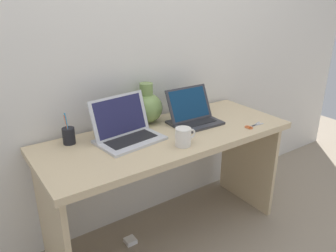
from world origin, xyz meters
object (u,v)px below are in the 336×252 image
Objects in this scene: coffee_mug at (184,137)px; power_brick at (130,241)px; green_vase at (147,107)px; pen_cup at (69,135)px; laptop_right at (192,114)px; scissors at (252,126)px; laptop_left at (125,129)px.

coffee_mug is 1.82× the size of power_brick.
green_vase is 2.02× the size of coffee_mug.
pen_cup is at bearing -175.73° from green_vase.
coffee_mug reaches higher than power_brick.
laptop_right is 0.35m from coffee_mug.
coffee_mug is at bearing 176.91° from scissors.
scissors is at bearing -21.71° from pen_cup.
laptop_right is 1.71× the size of pen_cup.
pen_cup reaches higher than coffee_mug.
coffee_mug is (-0.26, -0.25, -0.01)m from laptop_right.
laptop_right reaches higher than pen_cup.
power_brick is (-0.25, -0.17, -0.82)m from green_vase.
power_brick is at bearing 179.80° from laptop_right.
laptop_left is at bearing 178.88° from laptop_right.
laptop_left is at bearing 38.30° from power_brick.
green_vase is at bearing 144.10° from laptop_right.
power_brick is (-0.74, 0.27, -0.72)m from scissors.
pen_cup is at bearing 154.82° from power_brick.
pen_cup is (-0.53, -0.04, -0.05)m from green_vase.
green_vase is at bearing 33.90° from laptop_left.
power_brick is (-0.48, 0.00, -0.78)m from laptop_right.
power_brick is at bearing 159.63° from scissors.
pen_cup is 1.09m from scissors.
green_vase is at bearing 137.90° from scissors.
laptop_right is 4.48× the size of power_brick.
laptop_left reaches higher than power_brick.
pen_cup is 2.62× the size of power_brick.
pen_cup is (-0.50, 0.38, -0.00)m from coffee_mug.
laptop_right is 0.92m from power_brick.
laptop_right is at bearing -0.20° from power_brick.
green_vase is at bearing 87.20° from coffee_mug.
laptop_left is 2.61× the size of scissors.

